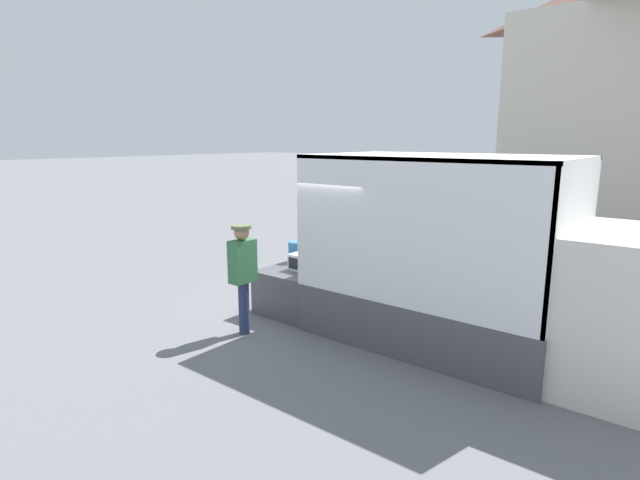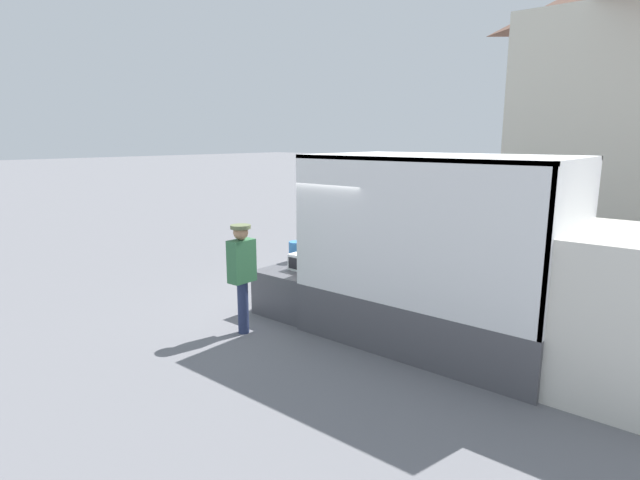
{
  "view_description": "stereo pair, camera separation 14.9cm",
  "coord_description": "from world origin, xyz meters",
  "px_view_note": "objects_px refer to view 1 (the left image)",
  "views": [
    {
      "loc": [
        5.29,
        -7.21,
        3.19
      ],
      "look_at": [
        -0.3,
        -0.2,
        1.37
      ],
      "focal_mm": 28.0,
      "sensor_mm": 36.0,
      "label": 1
    },
    {
      "loc": [
        5.4,
        -7.11,
        3.19
      ],
      "look_at": [
        -0.3,
        -0.2,
        1.37
      ],
      "focal_mm": 28.0,
      "sensor_mm": 36.0,
      "label": 2
    }
  ],
  "objects_px": {
    "microwave": "(304,262)",
    "worker_person": "(243,267)",
    "box_truck": "(527,302)",
    "portable_generator": "(338,249)",
    "orange_bucket": "(296,252)"
  },
  "relations": [
    {
      "from": "orange_bucket",
      "to": "worker_person",
      "type": "bearing_deg",
      "value": -76.92
    },
    {
      "from": "microwave",
      "to": "worker_person",
      "type": "xyz_separation_m",
      "value": [
        -0.12,
        -1.41,
        0.17
      ]
    },
    {
      "from": "orange_bucket",
      "to": "worker_person",
      "type": "height_order",
      "value": "worker_person"
    },
    {
      "from": "microwave",
      "to": "portable_generator",
      "type": "xyz_separation_m",
      "value": [
        0.04,
        0.99,
        0.08
      ]
    },
    {
      "from": "portable_generator",
      "to": "orange_bucket",
      "type": "bearing_deg",
      "value": -132.52
    },
    {
      "from": "box_truck",
      "to": "worker_person",
      "type": "bearing_deg",
      "value": -154.9
    },
    {
      "from": "box_truck",
      "to": "worker_person",
      "type": "distance_m",
      "value": 4.36
    },
    {
      "from": "box_truck",
      "to": "portable_generator",
      "type": "xyz_separation_m",
      "value": [
        -3.78,
        0.55,
        0.16
      ]
    },
    {
      "from": "box_truck",
      "to": "microwave",
      "type": "bearing_deg",
      "value": -173.54
    },
    {
      "from": "portable_generator",
      "to": "worker_person",
      "type": "xyz_separation_m",
      "value": [
        -0.16,
        -2.4,
        0.09
      ]
    },
    {
      "from": "box_truck",
      "to": "microwave",
      "type": "height_order",
      "value": "box_truck"
    },
    {
      "from": "orange_bucket",
      "to": "worker_person",
      "type": "relative_size",
      "value": 0.22
    },
    {
      "from": "microwave",
      "to": "worker_person",
      "type": "relative_size",
      "value": 0.26
    },
    {
      "from": "microwave",
      "to": "worker_person",
      "type": "bearing_deg",
      "value": -94.69
    },
    {
      "from": "worker_person",
      "to": "microwave",
      "type": "bearing_deg",
      "value": 85.31
    }
  ]
}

